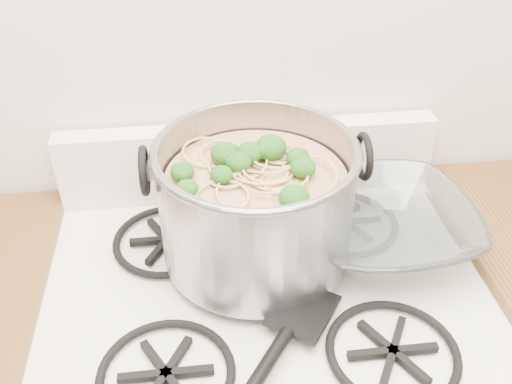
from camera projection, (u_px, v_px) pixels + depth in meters
name	position (u px, v px, depth m)	size (l,w,h in m)	color
stock_pot	(256.00, 205.00, 0.97)	(0.37, 0.34, 0.23)	gray
spatula	(303.00, 307.00, 0.90)	(0.29, 0.31, 0.02)	black
glass_bowl	(384.00, 234.00, 1.04)	(0.13, 0.13, 0.03)	white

